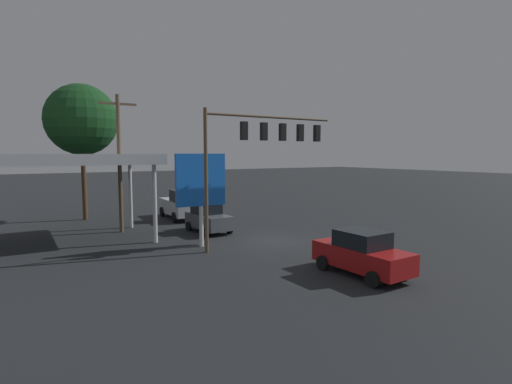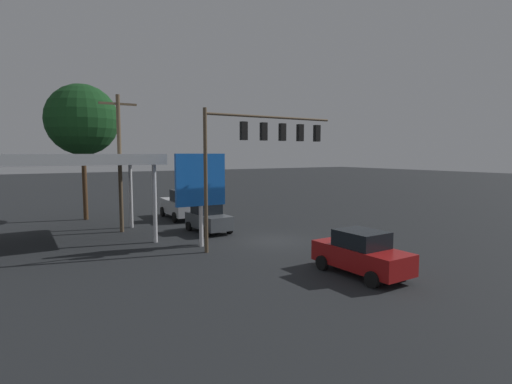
% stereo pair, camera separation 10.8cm
% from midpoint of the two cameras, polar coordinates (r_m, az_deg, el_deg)
% --- Properties ---
extents(ground_plane, '(200.00, 200.00, 0.00)m').
position_cam_midpoint_polar(ground_plane, '(24.25, 2.60, -6.94)').
color(ground_plane, black).
extents(traffic_signal_assembly, '(8.35, 0.43, 7.58)m').
position_cam_midpoint_polar(traffic_signal_assembly, '(22.59, 0.92, 7.12)').
color(traffic_signal_assembly, brown).
rests_on(traffic_signal_assembly, ground).
extents(utility_pole, '(2.40, 0.26, 9.05)m').
position_cam_midpoint_polar(utility_pole, '(27.85, -18.79, 4.35)').
color(utility_pole, brown).
rests_on(utility_pole, ground).
extents(gas_station_canopy, '(11.45, 6.81, 5.20)m').
position_cam_midpoint_polar(gas_station_canopy, '(25.73, -27.16, 4.06)').
color(gas_station_canopy, '#B2B7BC').
rests_on(gas_station_canopy, ground).
extents(price_sign, '(2.92, 0.27, 5.22)m').
position_cam_midpoint_polar(price_sign, '(22.42, -7.79, 1.37)').
color(price_sign, silver).
rests_on(price_sign, ground).
extents(pickup_parked, '(2.47, 5.30, 2.40)m').
position_cam_midpoint_polar(pickup_parked, '(32.63, -10.55, -1.84)').
color(pickup_parked, silver).
rests_on(pickup_parked, ground).
extents(hatchback_crossing, '(2.13, 3.89, 1.97)m').
position_cam_midpoint_polar(hatchback_crossing, '(26.86, -6.74, -3.70)').
color(hatchback_crossing, '#474C51').
rests_on(hatchback_crossing, ground).
extents(sedan_far, '(2.15, 4.45, 1.93)m').
position_cam_midpoint_polar(sedan_far, '(17.96, 14.94, -8.44)').
color(sedan_far, maroon).
rests_on(sedan_far, ground).
extents(street_tree, '(5.48, 5.48, 10.59)m').
position_cam_midpoint_polar(street_tree, '(34.25, -23.51, 9.41)').
color(street_tree, '#4C331E').
rests_on(street_tree, ground).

